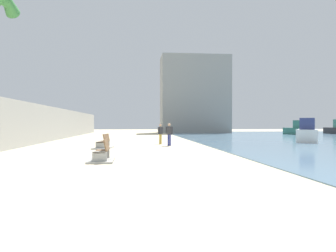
{
  "coord_description": "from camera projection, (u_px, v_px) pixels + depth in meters",
  "views": [
    {
      "loc": [
        0.84,
        -9.84,
        1.68
      ],
      "look_at": [
        3.33,
        15.2,
        1.47
      ],
      "focal_mm": 33.73,
      "sensor_mm": 36.0,
      "label": 1
    }
  ],
  "objects": [
    {
      "name": "boat_far_right",
      "position": [
        308.0,
        133.0,
        27.82
      ],
      "size": [
        3.6,
        4.39,
        2.1
      ],
      "color": "white",
      "rests_on": "water_bay"
    },
    {
      "name": "bench_far",
      "position": [
        103.0,
        145.0,
        21.07
      ],
      "size": [
        1.33,
        2.21,
        0.98
      ],
      "color": "#9E9E99",
      "rests_on": "ground"
    },
    {
      "name": "ground_plane",
      "position": [
        127.0,
        142.0,
        27.63
      ],
      "size": [
        120.0,
        120.0,
        0.0
      ],
      "primitive_type": "plane",
      "color": "beige"
    },
    {
      "name": "person_standing",
      "position": [
        160.0,
        132.0,
        25.34
      ],
      "size": [
        0.43,
        0.37,
        1.64
      ],
      "color": "gold",
      "rests_on": "ground"
    },
    {
      "name": "bench_near",
      "position": [
        102.0,
        156.0,
        13.98
      ],
      "size": [
        1.12,
        2.11,
        0.98
      ],
      "color": "#9E9E99",
      "rests_on": "ground"
    },
    {
      "name": "person_walking",
      "position": [
        169.0,
        133.0,
        23.46
      ],
      "size": [
        0.53,
        0.23,
        1.7
      ],
      "color": "navy",
      "rests_on": "ground"
    },
    {
      "name": "harbor_building",
      "position": [
        195.0,
        95.0,
        56.54
      ],
      "size": [
        12.0,
        6.0,
        13.57
      ],
      "primitive_type": "cube",
      "color": "gray",
      "rests_on": "ground"
    },
    {
      "name": "boat_outer",
      "position": [
        299.0,
        129.0,
        46.06
      ],
      "size": [
        2.74,
        4.78,
        2.09
      ],
      "color": "#337060",
      "rests_on": "water_bay"
    },
    {
      "name": "seawall",
      "position": [
        39.0,
        124.0,
        26.88
      ],
      "size": [
        0.8,
        64.0,
        3.25
      ],
      "primitive_type": "cube",
      "color": "#9E9E99",
      "rests_on": "ground"
    }
  ]
}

